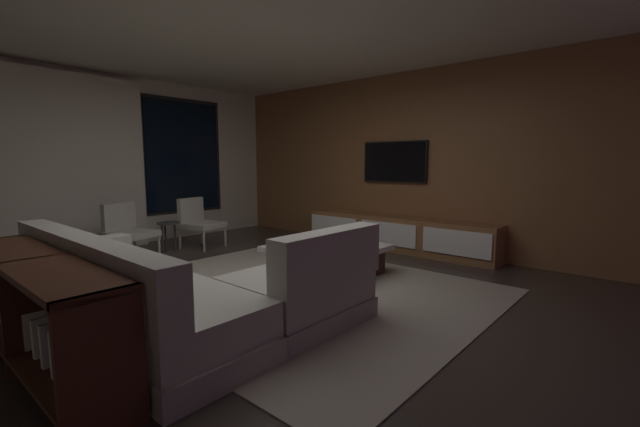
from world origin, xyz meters
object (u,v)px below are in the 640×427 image
at_px(sectional_couch, 180,296).
at_px(accent_chair_by_curtain, 127,228).
at_px(accent_chair_near_window, 198,220).
at_px(media_console, 398,234).
at_px(mounted_tv, 394,162).
at_px(coffee_table, 327,260).
at_px(side_stool, 168,228).
at_px(console_table_behind_couch, 38,308).
at_px(book_stack_on_coffee_table, 318,240).

xyz_separation_m(sectional_couch, accent_chair_by_curtain, (0.80, 2.77, 0.14)).
relative_size(sectional_couch, accent_chair_near_window, 3.21).
relative_size(media_console, mounted_tv, 2.83).
height_order(sectional_couch, coffee_table, sectional_couch).
bearing_deg(media_console, mounted_tv, 47.59).
bearing_deg(side_stool, console_table_behind_couch, -131.47).
distance_m(accent_chair_near_window, media_console, 3.14).
bearing_deg(side_stool, coffee_table, -76.32).
distance_m(sectional_couch, accent_chair_near_window, 3.34).
xyz_separation_m(sectional_couch, coffee_table, (2.00, 0.16, -0.10)).
height_order(coffee_table, console_table_behind_couch, console_table_behind_couch).
height_order(coffee_table, mounted_tv, mounted_tv).
bearing_deg(coffee_table, mounted_tv, 7.39).
height_order(sectional_couch, mounted_tv, mounted_tv).
bearing_deg(media_console, coffee_table, -178.29).
bearing_deg(sectional_couch, coffee_table, 4.66).
distance_m(book_stack_on_coffee_table, side_stool, 2.46).
height_order(accent_chair_by_curtain, media_console, accent_chair_by_curtain).
xyz_separation_m(media_console, console_table_behind_couch, (-4.67, -0.09, 0.16)).
bearing_deg(side_stool, mounted_tv, -42.17).
xyz_separation_m(accent_chair_near_window, accent_chair_by_curtain, (-1.10, 0.02, 0.00)).
bearing_deg(coffee_table, accent_chair_by_curtain, 114.83).
height_order(side_stool, media_console, media_console).
distance_m(coffee_table, mounted_tv, 2.27).
bearing_deg(coffee_table, side_stool, 103.68).
xyz_separation_m(coffee_table, console_table_behind_couch, (-2.92, -0.03, 0.23)).
xyz_separation_m(sectional_couch, console_table_behind_couch, (-0.91, 0.13, 0.12)).
distance_m(sectional_couch, accent_chair_by_curtain, 2.88).
bearing_deg(book_stack_on_coffee_table, coffee_table, -110.53).
height_order(book_stack_on_coffee_table, mounted_tv, mounted_tv).
relative_size(book_stack_on_coffee_table, accent_chair_by_curtain, 0.36).
xyz_separation_m(book_stack_on_coffee_table, console_table_behind_couch, (-2.99, -0.24, 0.02)).
bearing_deg(console_table_behind_couch, media_console, 1.06).
bearing_deg(media_console, side_stool, 133.37).
height_order(book_stack_on_coffee_table, side_stool, side_stool).
bearing_deg(media_console, sectional_couch, -176.71).
bearing_deg(side_stool, media_console, -46.63).
xyz_separation_m(accent_chair_by_curtain, media_console, (2.95, -2.55, -0.18)).
distance_m(coffee_table, side_stool, 2.64).
bearing_deg(accent_chair_near_window, book_stack_on_coffee_table, -85.79).
distance_m(media_console, console_table_behind_couch, 4.67).
xyz_separation_m(mounted_tv, console_table_behind_couch, (-4.85, -0.28, -0.93)).
xyz_separation_m(side_stool, media_console, (2.37, -2.51, -0.12)).
relative_size(coffee_table, mounted_tv, 1.06).
distance_m(accent_chair_near_window, side_stool, 0.53).
bearing_deg(coffee_table, console_table_behind_couch, -179.33).
bearing_deg(media_console, book_stack_on_coffee_table, 174.83).
height_order(accent_chair_by_curtain, console_table_behind_couch, accent_chair_by_curtain).
xyz_separation_m(media_console, mounted_tv, (0.18, 0.20, 1.10)).
relative_size(book_stack_on_coffee_table, side_stool, 0.62).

